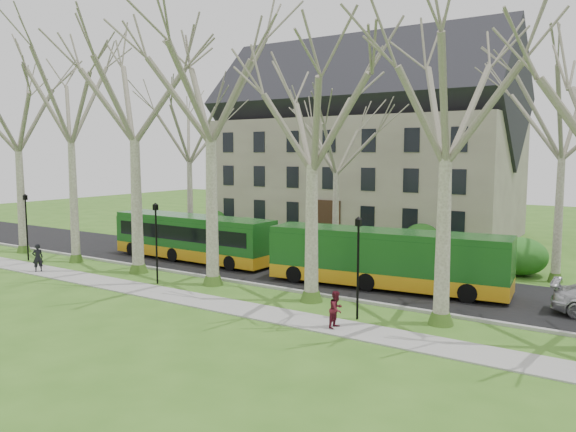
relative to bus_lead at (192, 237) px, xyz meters
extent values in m
plane|color=#38671D|center=(8.83, -4.84, -1.57)|extent=(120.00, 120.00, 0.00)
cube|color=gray|center=(8.83, -7.34, -1.54)|extent=(70.00, 2.00, 0.06)
cube|color=black|center=(8.83, 0.66, -1.54)|extent=(80.00, 8.00, 0.06)
cube|color=#A5A39E|center=(8.83, -3.34, -1.50)|extent=(80.00, 0.25, 0.14)
cube|color=gray|center=(2.83, 19.16, 3.43)|extent=(26.00, 12.00, 10.00)
cylinder|color=black|center=(-9.17, -5.84, 0.43)|extent=(0.10, 0.10, 4.00)
cube|color=black|center=(-9.17, -5.84, 2.58)|extent=(0.22, 0.22, 0.30)
cylinder|color=black|center=(2.83, -5.84, 0.43)|extent=(0.10, 0.10, 4.00)
cube|color=black|center=(2.83, -5.84, 2.58)|extent=(0.22, 0.22, 0.30)
cylinder|color=black|center=(14.83, -5.84, 0.43)|extent=(0.10, 0.10, 4.00)
cube|color=black|center=(14.83, -5.84, 2.58)|extent=(0.22, 0.22, 0.30)
ellipsoid|color=#1A5217|center=(-7.17, 7.16, -0.57)|extent=(2.60, 2.60, 2.00)
ellipsoid|color=#1A5217|center=(-1.17, 7.16, -0.57)|extent=(2.60, 2.60, 2.00)
ellipsoid|color=#1A5217|center=(12.83, 7.16, -0.57)|extent=(2.60, 2.60, 2.00)
ellipsoid|color=#1A5217|center=(18.83, 7.16, -0.57)|extent=(2.60, 2.60, 2.00)
ellipsoid|color=#1A5217|center=(-9.17, 13.16, -0.57)|extent=(2.60, 2.60, 2.00)
ellipsoid|color=#1A5217|center=(10.83, 13.16, -0.57)|extent=(2.60, 2.60, 2.00)
imported|color=black|center=(-5.16, -7.71, -0.68)|extent=(0.59, 0.71, 1.65)
imported|color=#581421|center=(14.72, -7.50, -0.76)|extent=(0.61, 0.77, 1.51)
camera|label=1|loc=(25.10, -26.89, 5.47)|focal=35.00mm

